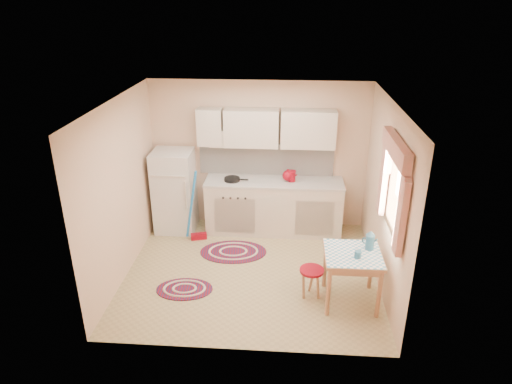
# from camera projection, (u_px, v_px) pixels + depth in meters

# --- Properties ---
(room_shell) EXTENTS (3.64, 3.60, 2.52)m
(room_shell) POSITION_uv_depth(u_px,v_px,m) (264.00, 164.00, 6.25)
(room_shell) COLOR tan
(room_shell) RESTS_ON ground
(fridge) EXTENTS (0.65, 0.60, 1.40)m
(fridge) POSITION_uv_depth(u_px,v_px,m) (175.00, 191.00, 7.64)
(fridge) COLOR silver
(fridge) RESTS_ON ground
(broom) EXTENTS (0.30, 0.19, 1.20)m
(broom) POSITION_uv_depth(u_px,v_px,m) (197.00, 206.00, 7.33)
(broom) COLOR #227ED5
(broom) RESTS_ON ground
(base_cabinets) EXTENTS (2.25, 0.60, 0.88)m
(base_cabinets) POSITION_uv_depth(u_px,v_px,m) (274.00, 207.00, 7.68)
(base_cabinets) COLOR beige
(base_cabinets) RESTS_ON ground
(countertop) EXTENTS (2.27, 0.62, 0.04)m
(countertop) POSITION_uv_depth(u_px,v_px,m) (274.00, 182.00, 7.50)
(countertop) COLOR #B4B0AB
(countertop) RESTS_ON base_cabinets
(frying_pan) EXTENTS (0.27, 0.27, 0.05)m
(frying_pan) POSITION_uv_depth(u_px,v_px,m) (232.00, 179.00, 7.48)
(frying_pan) COLOR black
(frying_pan) RESTS_ON countertop
(red_kettle) EXTENTS (0.22, 0.21, 0.19)m
(red_kettle) POSITION_uv_depth(u_px,v_px,m) (288.00, 176.00, 7.43)
(red_kettle) COLOR maroon
(red_kettle) RESTS_ON countertop
(red_canister) EXTENTS (0.14, 0.14, 0.16)m
(red_canister) POSITION_uv_depth(u_px,v_px,m) (292.00, 177.00, 7.44)
(red_canister) COLOR maroon
(red_canister) RESTS_ON countertop
(table) EXTENTS (0.72, 0.72, 0.72)m
(table) POSITION_uv_depth(u_px,v_px,m) (351.00, 278.00, 5.91)
(table) COLOR tan
(table) RESTS_ON ground
(stool) EXTENTS (0.36, 0.36, 0.42)m
(stool) POSITION_uv_depth(u_px,v_px,m) (311.00, 283.00, 6.07)
(stool) COLOR maroon
(stool) RESTS_ON ground
(coffee_pot) EXTENTS (0.18, 0.17, 0.28)m
(coffee_pot) POSITION_uv_depth(u_px,v_px,m) (370.00, 240.00, 5.81)
(coffee_pot) COLOR #2A6081
(coffee_pot) RESTS_ON table
(mug) EXTENTS (0.11, 0.11, 0.10)m
(mug) POSITION_uv_depth(u_px,v_px,m) (358.00, 255.00, 5.65)
(mug) COLOR #2A6081
(mug) RESTS_ON table
(rug_center) EXTENTS (1.09, 0.77, 0.02)m
(rug_center) POSITION_uv_depth(u_px,v_px,m) (233.00, 252.00, 7.18)
(rug_center) COLOR maroon
(rug_center) RESTS_ON ground
(rug_left) EXTENTS (0.81, 0.57, 0.02)m
(rug_left) POSITION_uv_depth(u_px,v_px,m) (184.00, 289.00, 6.27)
(rug_left) COLOR maroon
(rug_left) RESTS_ON ground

